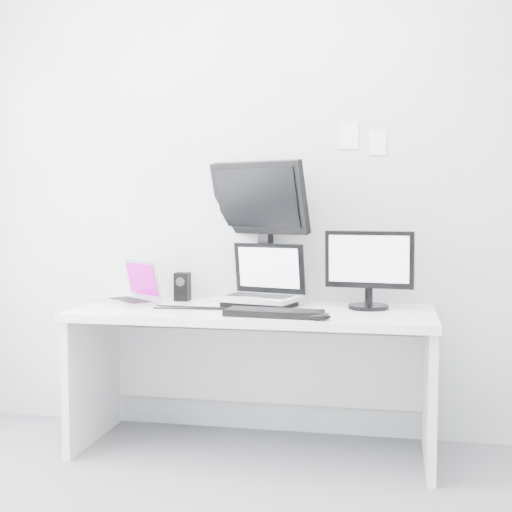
{
  "coord_description": "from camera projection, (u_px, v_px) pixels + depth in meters",
  "views": [
    {
      "loc": [
        0.7,
        -2.17,
        1.24
      ],
      "look_at": [
        0.02,
        1.23,
        1.0
      ],
      "focal_mm": 49.08,
      "sensor_mm": 36.0,
      "label": 1
    }
  ],
  "objects": [
    {
      "name": "back_wall",
      "position": [
        266.0,
        187.0,
        3.81
      ],
      "size": [
        3.6,
        0.0,
        3.6
      ],
      "primitive_type": "plane",
      "rotation": [
        1.57,
        0.0,
        0.0
      ],
      "color": "silver",
      "rests_on": "ground"
    },
    {
      "name": "desk",
      "position": [
        253.0,
        381.0,
        3.54
      ],
      "size": [
        1.8,
        0.7,
        0.73
      ],
      "primitive_type": "cube",
      "color": "white",
      "rests_on": "ground"
    },
    {
      "name": "macbook",
      "position": [
        127.0,
        281.0,
        3.69
      ],
      "size": [
        0.4,
        0.39,
        0.24
      ],
      "primitive_type": "cube",
      "rotation": [
        0.0,
        0.0,
        -0.69
      ],
      "color": "silver",
      "rests_on": "desk"
    },
    {
      "name": "speaker",
      "position": [
        182.0,
        287.0,
        3.83
      ],
      "size": [
        0.09,
        0.09,
        0.15
      ],
      "primitive_type": "cube",
      "rotation": [
        0.0,
        0.0,
        -0.12
      ],
      "color": "black",
      "rests_on": "desk"
    },
    {
      "name": "dell_laptop",
      "position": [
        258.0,
        275.0,
        3.59
      ],
      "size": [
        0.47,
        0.41,
        0.33
      ],
      "primitive_type": "cube",
      "rotation": [
        0.0,
        0.0,
        -0.27
      ],
      "color": "#9EA1A5",
      "rests_on": "desk"
    },
    {
      "name": "rear_monitor",
      "position": [
        262.0,
        230.0,
        3.76
      ],
      "size": [
        0.6,
        0.43,
        0.78
      ],
      "primitive_type": "cube",
      "rotation": [
        0.0,
        0.0,
        -0.43
      ],
      "color": "black",
      "rests_on": "desk"
    },
    {
      "name": "samsung_monitor",
      "position": [
        369.0,
        269.0,
        3.51
      ],
      "size": [
        0.47,
        0.26,
        0.41
      ],
      "primitive_type": "cube",
      "rotation": [
        0.0,
        0.0,
        -0.12
      ],
      "color": "black",
      "rests_on": "desk"
    },
    {
      "name": "keyboard",
      "position": [
        274.0,
        313.0,
        3.29
      ],
      "size": [
        0.47,
        0.2,
        0.03
      ],
      "primitive_type": "cube",
      "rotation": [
        0.0,
        0.0,
        -0.08
      ],
      "color": "black",
      "rests_on": "desk"
    },
    {
      "name": "mouse",
      "position": [
        319.0,
        317.0,
        3.17
      ],
      "size": [
        0.11,
        0.08,
        0.03
      ],
      "primitive_type": "ellipsoid",
      "rotation": [
        0.0,
        0.0,
        -0.11
      ],
      "color": "black",
      "rests_on": "desk"
    },
    {
      "name": "wall_note_0",
      "position": [
        349.0,
        136.0,
        3.7
      ],
      "size": [
        0.1,
        0.0,
        0.14
      ],
      "primitive_type": "cube",
      "color": "white",
      "rests_on": "back_wall"
    },
    {
      "name": "wall_note_1",
      "position": [
        378.0,
        143.0,
        3.67
      ],
      "size": [
        0.09,
        0.0,
        0.13
      ],
      "primitive_type": "cube",
      "color": "white",
      "rests_on": "back_wall"
    }
  ]
}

